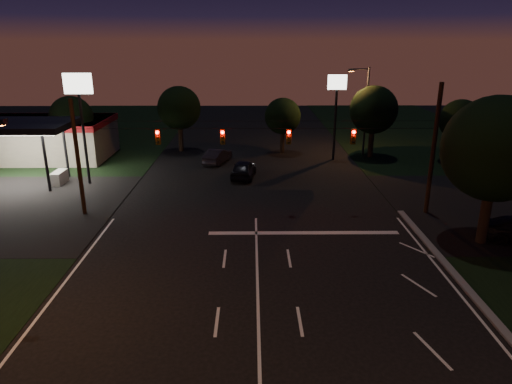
{
  "coord_description": "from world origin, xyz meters",
  "views": [
    {
      "loc": [
        -0.26,
        -14.94,
        11.59
      ],
      "look_at": [
        -0.02,
        10.71,
        3.0
      ],
      "focal_mm": 32.0,
      "sensor_mm": 36.0,
      "label": 1
    }
  ],
  "objects_px": {
    "car_oncoming_a": "(244,169)",
    "car_oncoming_b": "(218,156)",
    "utility_pole_right": "(425,212)",
    "tree_right_near": "(495,150)"
  },
  "relations": [
    {
      "from": "utility_pole_right",
      "to": "car_oncoming_b",
      "type": "distance_m",
      "value": 20.9
    },
    {
      "from": "tree_right_near",
      "to": "utility_pole_right",
      "type": "bearing_deg",
      "value": 107.53
    },
    {
      "from": "car_oncoming_a",
      "to": "car_oncoming_b",
      "type": "relative_size",
      "value": 1.08
    },
    {
      "from": "tree_right_near",
      "to": "car_oncoming_b",
      "type": "bearing_deg",
      "value": 132.61
    },
    {
      "from": "utility_pole_right",
      "to": "car_oncoming_b",
      "type": "xyz_separation_m",
      "value": [
        -15.65,
        13.83,
        0.7
      ]
    },
    {
      "from": "tree_right_near",
      "to": "car_oncoming_b",
      "type": "distance_m",
      "value": 25.85
    },
    {
      "from": "utility_pole_right",
      "to": "tree_right_near",
      "type": "height_order",
      "value": "tree_right_near"
    },
    {
      "from": "utility_pole_right",
      "to": "car_oncoming_a",
      "type": "distance_m",
      "value": 15.7
    },
    {
      "from": "car_oncoming_a",
      "to": "car_oncoming_b",
      "type": "xyz_separation_m",
      "value": [
        -2.65,
        5.07,
        -0.08
      ]
    },
    {
      "from": "car_oncoming_a",
      "to": "car_oncoming_b",
      "type": "height_order",
      "value": "car_oncoming_a"
    }
  ]
}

